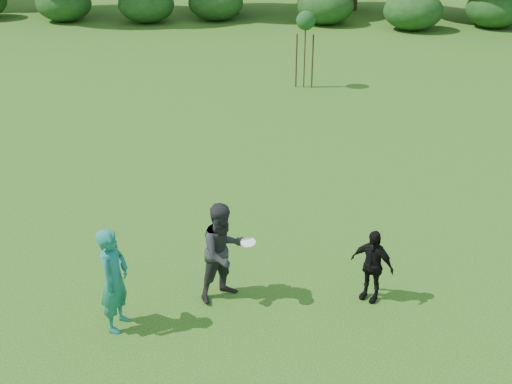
# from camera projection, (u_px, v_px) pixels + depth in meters

# --- Properties ---
(ground) EXTENTS (120.00, 120.00, 0.00)m
(ground) POSITION_uv_depth(u_px,v_px,m) (239.00, 320.00, 11.45)
(ground) COLOR #19470C
(ground) RESTS_ON ground
(player_teal) EXTENTS (0.55, 0.76, 1.93)m
(player_teal) POSITION_uv_depth(u_px,v_px,m) (114.00, 280.00, 10.89)
(player_teal) COLOR #197263
(player_teal) RESTS_ON ground
(player_grey) EXTENTS (1.19, 1.17, 1.94)m
(player_grey) POSITION_uv_depth(u_px,v_px,m) (223.00, 252.00, 11.70)
(player_grey) COLOR #27282A
(player_grey) RESTS_ON ground
(player_black) EXTENTS (0.91, 0.72, 1.44)m
(player_black) POSITION_uv_depth(u_px,v_px,m) (372.00, 265.00, 11.76)
(player_black) COLOR black
(player_black) RESTS_ON ground
(frisbee) EXTENTS (0.27, 0.27, 0.07)m
(frisbee) POSITION_uv_depth(u_px,v_px,m) (248.00, 242.00, 11.35)
(frisbee) COLOR white
(frisbee) RESTS_ON ground
(sapling) EXTENTS (0.70, 0.70, 2.85)m
(sapling) POSITION_uv_depth(u_px,v_px,m) (306.00, 23.00, 23.31)
(sapling) COLOR #3B2B17
(sapling) RESTS_ON ground
(hillside) EXTENTS (150.00, 72.00, 52.00)m
(hillside) POSITION_uv_depth(u_px,v_px,m) (306.00, 54.00, 77.97)
(hillside) COLOR olive
(hillside) RESTS_ON ground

